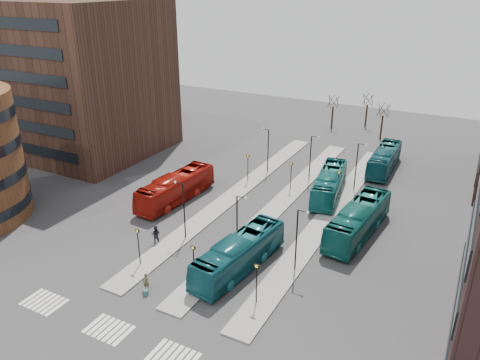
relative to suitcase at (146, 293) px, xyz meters
The scene contains 18 objects.
island_left 21.52m from the suitcase, 97.69° to the left, with size 2.50×45.00×0.15m, color gray.
island_mid 21.56m from the suitcase, 81.68° to the left, with size 2.50×45.00×0.15m, color gray.
island_right 23.20m from the suitcase, 66.85° to the left, with size 2.50×45.00×0.15m, color gray.
suitcase is the anchor object (origin of this frame).
red_bus 18.30m from the suitcase, 116.94° to the left, with size 2.80×11.97×3.34m, color #9C140C.
teal_bus_a 8.88m from the suitcase, 54.21° to the left, with size 2.73×11.68×3.25m, color #135762.
teal_bus_b 27.26m from the suitcase, 74.18° to the left, with size 2.70×11.55×3.22m, color #146666.
teal_bus_c 22.58m from the suitcase, 54.67° to the left, with size 2.89×12.37×3.45m, color #125D59.
teal_bus_d 39.51m from the suitcase, 73.02° to the left, with size 2.67×11.40×3.18m, color #12505A.
traveller 0.98m from the suitcase, 124.10° to the left, with size 0.57×0.37×1.57m, color brown.
commuter_a 8.59m from the suitcase, 121.47° to the left, with size 0.92×0.72×1.90m, color black.
commuter_b 7.64m from the suitcase, 64.49° to the left, with size 0.89×0.37×1.52m, color black.
commuter_c 8.07m from the suitcase, 65.78° to the left, with size 1.18×0.68×1.83m, color black.
crosswalk_stripes 5.49m from the suitcase, 58.43° to the right, with size 22.35×2.40×0.01m.
office_block 42.86m from the suitcase, 142.41° to the left, with size 25.00×20.12×22.00m.
sign_poles 14.74m from the suitcase, 79.25° to the left, with size 12.45×22.12×3.65m.
lamp_posts 19.97m from the suitcase, 79.00° to the left, with size 14.04×20.24×6.12m.
bare_trees 54.18m from the suitcase, 85.99° to the left, with size 10.97×8.14×5.90m.
Camera 1 is at (21.02, -16.17, 24.60)m, focal length 35.00 mm.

